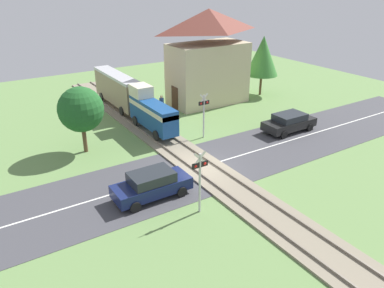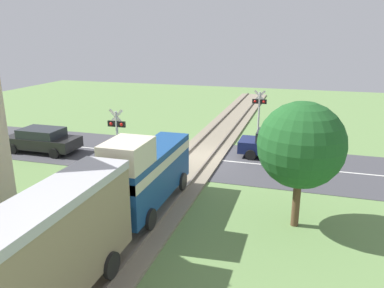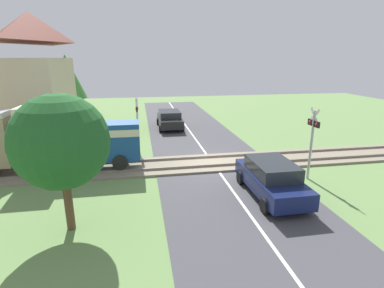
# 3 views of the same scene
# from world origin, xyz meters

# --- Properties ---
(ground_plane) EXTENTS (60.00, 60.00, 0.00)m
(ground_plane) POSITION_xyz_m (0.00, 0.00, 0.00)
(ground_plane) COLOR #66894C
(road_surface) EXTENTS (48.00, 6.40, 0.02)m
(road_surface) POSITION_xyz_m (0.00, 0.00, 0.01)
(road_surface) COLOR #424247
(road_surface) RESTS_ON ground_plane
(track_bed) EXTENTS (2.80, 48.00, 0.24)m
(track_bed) POSITION_xyz_m (0.00, 0.00, 0.07)
(track_bed) COLOR gray
(track_bed) RESTS_ON ground_plane
(car_near_crossing) EXTENTS (4.32, 1.91, 1.54)m
(car_near_crossing) POSITION_xyz_m (-4.29, -1.44, 0.80)
(car_near_crossing) COLOR #141E4C
(car_near_crossing) RESTS_ON ground_plane
(car_far_side) EXTENTS (4.38, 1.99, 1.45)m
(car_far_side) POSITION_xyz_m (9.23, 1.44, 0.77)
(car_far_side) COLOR black
(car_far_side) RESTS_ON ground_plane
(crossing_signal_west_approach) EXTENTS (0.90, 0.18, 3.46)m
(crossing_signal_west_approach) POSITION_xyz_m (-2.85, -4.03, 2.20)
(crossing_signal_west_approach) COLOR #B7B7B7
(crossing_signal_west_approach) RESTS_ON ground_plane
(crossing_signal_east_approach) EXTENTS (0.90, 0.18, 3.46)m
(crossing_signal_east_approach) POSITION_xyz_m (2.85, 4.03, 2.20)
(crossing_signal_east_approach) COLOR #B7B7B7
(crossing_signal_east_approach) RESTS_ON ground_plane
(station_building) EXTENTS (7.81, 4.12, 8.64)m
(station_building) POSITION_xyz_m (8.00, 10.98, 4.23)
(station_building) COLOR #C6B793
(station_building) RESTS_ON ground_plane
(pedestrian_by_station) EXTENTS (0.40, 0.40, 1.63)m
(pedestrian_by_station) POSITION_xyz_m (2.81, 10.63, 0.74)
(pedestrian_by_station) COLOR #2D4C8E
(pedestrian_by_station) RESTS_ON ground_plane
(tree_by_station) EXTENTS (3.24, 3.24, 5.95)m
(tree_by_station) POSITION_xyz_m (14.12, 10.23, 4.00)
(tree_by_station) COLOR brown
(tree_by_station) RESTS_ON ground_plane
(tree_roadside_hedge) EXTENTS (3.07, 3.07, 4.63)m
(tree_roadside_hedge) POSITION_xyz_m (-5.51, 6.37, 3.09)
(tree_roadside_hedge) COLOR brown
(tree_roadside_hedge) RESTS_ON ground_plane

